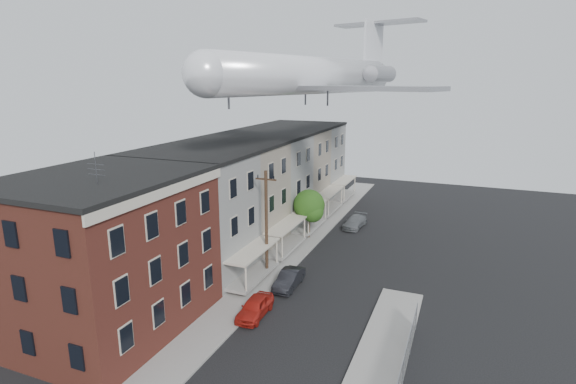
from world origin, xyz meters
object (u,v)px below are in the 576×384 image
Objects in this scene: street_tree at (310,207)px; airplane at (314,75)px; car_mid at (289,279)px; car_far at (355,222)px; car_near at (255,307)px; utility_pole at (266,223)px.

airplane reaches higher than street_tree.
street_tree is at bearing 112.94° from airplane.
car_far is (1.28, 16.62, -0.04)m from car_mid.
car_near is 5.10m from car_mid.
car_far is 0.16× the size of airplane.
utility_pole is at bearing 151.34° from car_mid.
utility_pole reaches higher than car_near.
street_tree is 6.99m from car_far.
car_near is at bearing -88.53° from airplane.
street_tree reaches higher than car_mid.
car_far is at bearing 57.16° from street_tree.
airplane is (1.34, -3.15, 12.98)m from street_tree.
utility_pole is 4.91m from car_mid.
airplane is (-0.34, 13.16, 15.76)m from car_near.
car_mid is 0.94× the size of car_far.
street_tree is 0.19× the size of airplane.
car_near is (2.00, -6.39, -4.00)m from utility_pole.
airplane is (-0.86, 8.08, 15.76)m from car_mid.
car_near is 0.91× the size of car_far.
car_mid is (2.52, -1.31, -4.00)m from utility_pole.
airplane is (1.66, 6.77, 11.76)m from utility_pole.
car_near is at bearing -96.96° from car_mid.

